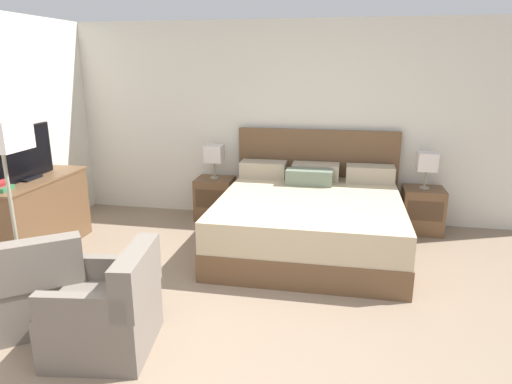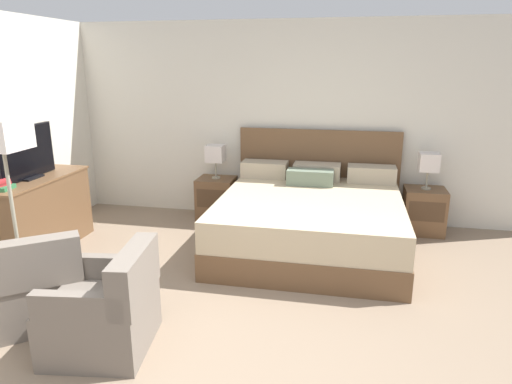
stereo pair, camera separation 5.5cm
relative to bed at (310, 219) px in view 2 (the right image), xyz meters
The scene contains 13 objects.
ground_plane 2.41m from the bed, 100.39° to the right, with size 10.06×10.06×0.00m, color #84705B.
wall_back 1.45m from the bed, 112.61° to the left, with size 6.72×0.06×2.50m, color silver.
bed is the anchor object (origin of this frame).
nightstand_left 1.49m from the bed, 150.34° to the left, with size 0.47×0.41×0.54m.
nightstand_right 1.49m from the bed, 29.64° to the left, with size 0.47×0.41×0.54m.
table_lamp_left 1.58m from the bed, 150.29° to the left, with size 0.22×0.22×0.43m.
table_lamp_right 1.58m from the bed, 29.69° to the left, with size 0.22×0.22×0.43m.
dresser 2.98m from the bed, 167.01° to the right, with size 0.54×1.31×0.82m.
tv 3.08m from the bed, 166.35° to the right, with size 0.18×0.82×0.55m.
book_red_cover 3.15m from the bed, 158.29° to the right, with size 0.22×0.19×0.04m, color #2D7042.
armchair_by_window 2.77m from the bed, 135.64° to the right, with size 0.96×0.96×0.76m.
armchair_companion 2.50m from the bed, 120.14° to the right, with size 0.78×0.77×0.76m.
floor_lamp 3.06m from the bed, 149.29° to the right, with size 0.37×0.37×1.54m.
Camera 2 is at (0.80, -2.42, 1.98)m, focal length 32.00 mm.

